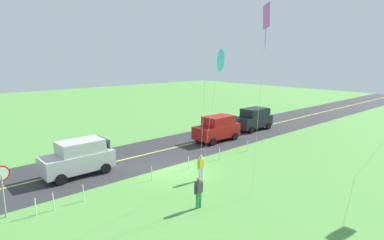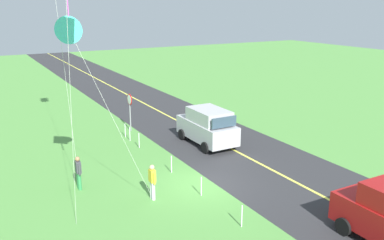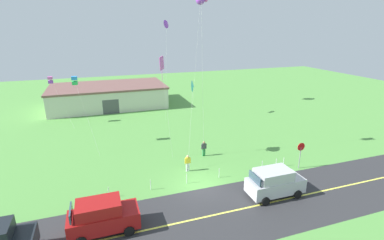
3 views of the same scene
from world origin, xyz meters
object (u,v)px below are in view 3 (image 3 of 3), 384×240
(person_adult_near, at_px, (204,148))
(person_adult_companion, at_px, (188,163))
(kite_orange_near, at_px, (162,65))
(kite_yellow_high, at_px, (166,25))
(car_parked_west_near, at_px, (102,216))
(stop_sign, at_px, (301,151))
(kite_blue_mid, at_px, (193,86))
(warehouse_distant, at_px, (109,96))
(kite_green_far, at_px, (50,80))
(kite_pink_drift, at_px, (75,81))
(car_suv_foreground, at_px, (274,182))
(kite_cyan_top, at_px, (201,0))

(person_adult_near, height_order, person_adult_companion, same)
(person_adult_near, xyz_separation_m, kite_orange_near, (-3.91, 0.80, 8.44))
(kite_yellow_high, bearing_deg, car_parked_west_near, -114.49)
(stop_sign, xyz_separation_m, kite_blue_mid, (-8.59, 5.56, 5.48))
(warehouse_distant, bearing_deg, person_adult_near, -71.23)
(person_adult_companion, xyz_separation_m, warehouse_distant, (-5.39, 26.00, 0.89))
(kite_blue_mid, distance_m, kite_green_far, 21.16)
(car_parked_west_near, xyz_separation_m, person_adult_near, (10.23, 8.50, -0.29))
(stop_sign, height_order, person_adult_near, stop_sign)
(person_adult_near, bearing_deg, stop_sign, -112.06)
(kite_blue_mid, distance_m, kite_orange_near, 3.50)
(kite_pink_drift, xyz_separation_m, kite_orange_near, (7.94, -6.28, 2.03))
(car_suv_foreground, bearing_deg, kite_cyan_top, 81.54)
(stop_sign, bearing_deg, car_suv_foreground, -147.47)
(car_parked_west_near, distance_m, kite_yellow_high, 26.91)
(car_suv_foreground, distance_m, person_adult_companion, 7.87)
(kite_pink_drift, bearing_deg, stop_sign, -32.85)
(kite_yellow_high, bearing_deg, kite_green_far, 171.32)
(stop_sign, bearing_deg, car_parked_west_near, -170.01)
(kite_orange_near, height_order, kite_cyan_top, kite_cyan_top)
(person_adult_near, bearing_deg, car_parked_west_near, 143.51)
(kite_orange_near, bearing_deg, person_adult_near, -11.49)
(car_parked_west_near, bearing_deg, warehouse_distant, 85.95)
(kite_blue_mid, bearing_deg, stop_sign, -32.90)
(car_parked_west_near, relative_size, kite_pink_drift, 0.57)
(kite_blue_mid, bearing_deg, person_adult_companion, -117.84)
(kite_yellow_high, bearing_deg, kite_pink_drift, -151.05)
(car_parked_west_near, relative_size, kite_orange_near, 0.43)
(car_parked_west_near, relative_size, kite_green_far, 0.68)
(kite_blue_mid, height_order, warehouse_distant, kite_blue_mid)
(kite_blue_mid, bearing_deg, person_adult_near, -8.61)
(person_adult_companion, xyz_separation_m, kite_orange_near, (-1.34, 3.35, 8.44))
(kite_cyan_top, bearing_deg, kite_pink_drift, -146.87)
(kite_yellow_high, relative_size, kite_orange_near, 1.34)
(person_adult_near, relative_size, warehouse_distant, 0.09)
(stop_sign, distance_m, kite_pink_drift, 23.62)
(car_parked_west_near, distance_m, warehouse_distant, 32.02)
(kite_blue_mid, xyz_separation_m, warehouse_distant, (-6.83, 23.27, -5.53))
(car_parked_west_near, distance_m, kite_orange_near, 13.88)
(kite_blue_mid, height_order, kite_green_far, kite_blue_mid)
(car_parked_west_near, bearing_deg, person_adult_companion, 37.82)
(car_parked_west_near, relative_size, kite_cyan_top, 0.26)
(person_adult_near, height_order, kite_blue_mid, kite_blue_mid)
(kite_pink_drift, bearing_deg, kite_orange_near, -38.37)
(car_parked_west_near, height_order, kite_orange_near, kite_orange_near)
(kite_pink_drift, bearing_deg, kite_blue_mid, -32.81)
(person_adult_companion, bearing_deg, kite_cyan_top, 23.29)
(warehouse_distant, bearing_deg, kite_pink_drift, -103.35)
(stop_sign, bearing_deg, person_adult_near, 144.16)
(stop_sign, xyz_separation_m, warehouse_distant, (-15.42, 28.82, -0.05))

